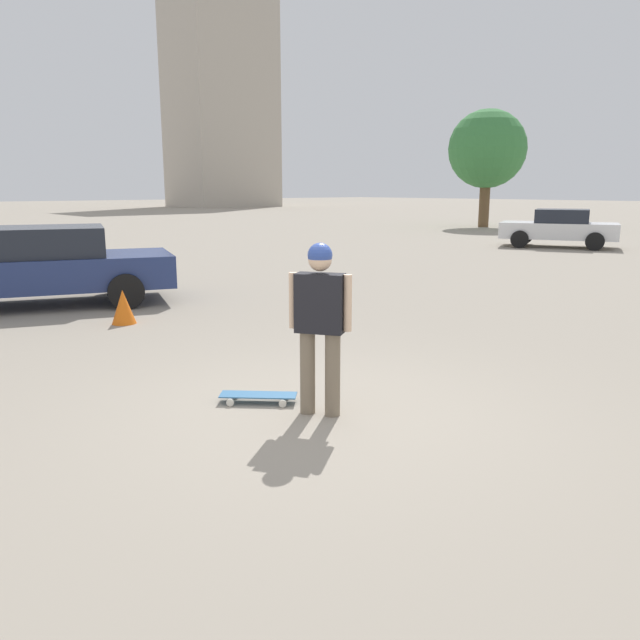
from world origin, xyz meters
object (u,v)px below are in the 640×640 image
at_px(person, 320,316).
at_px(skateboard, 258,396).
at_px(car_parked_near, 38,265).
at_px(traffic_cone, 123,307).
at_px(car_parked_far, 559,228).

bearing_deg(person, skateboard, 168.70).
bearing_deg(car_parked_near, traffic_cone, 120.55).
bearing_deg(person, car_parked_far, 79.36).
distance_m(person, car_parked_near, 7.62).
height_order(skateboard, car_parked_near, car_parked_near).
bearing_deg(skateboard, car_parked_near, -46.36).
relative_size(person, traffic_cone, 3.01).
xyz_separation_m(person, car_parked_near, (0.13, -7.62, -0.22)).
bearing_deg(car_parked_near, car_parked_far, -160.92).
bearing_deg(person, car_parked_near, 148.34).
xyz_separation_m(skateboard, car_parked_near, (-0.13, -6.97, 0.67)).
relative_size(person, car_parked_near, 0.32).
distance_m(person, skateboard, 1.13).
distance_m(skateboard, car_parked_far, 19.37).
relative_size(skateboard, car_parked_far, 0.16).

